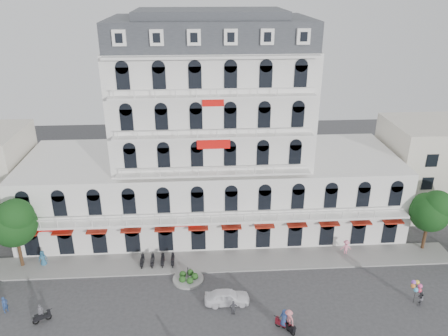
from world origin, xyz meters
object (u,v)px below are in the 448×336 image
rider_center (289,320)px  balloon_vendor (419,293)px  parked_car (227,297)px  rider_west (41,315)px  rider_east (284,320)px

rider_center → balloon_vendor: bearing=67.6°
parked_car → balloon_vendor: balloon_vendor is taller
rider_west → parked_car: bearing=-25.0°
parked_car → balloon_vendor: (18.21, -1.30, 0.55)m
balloon_vendor → rider_west: bearing=-179.8°
rider_east → rider_center: 0.50m
rider_east → balloon_vendor: (13.41, 2.42, 0.21)m
rider_east → rider_center: rider_center is taller
rider_center → parked_car: bearing=-162.3°
rider_center → balloon_vendor: (13.07, 2.73, 0.02)m
rider_west → balloon_vendor: 35.20m
rider_center → balloon_vendor: 13.35m
parked_car → balloon_vendor: bearing=-94.6°
rider_center → balloon_vendor: size_ratio=0.96×
rider_west → rider_center: size_ratio=0.82×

